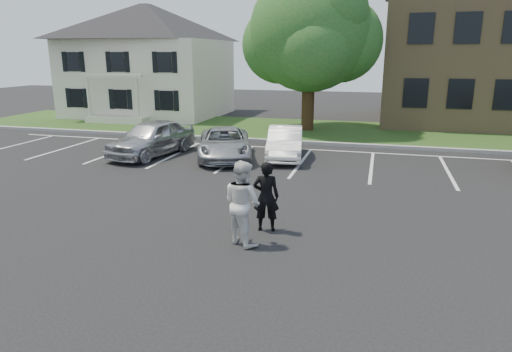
# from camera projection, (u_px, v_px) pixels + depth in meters

# --- Properties ---
(ground_plane) EXTENTS (90.00, 90.00, 0.00)m
(ground_plane) POSITION_uv_depth(u_px,v_px,m) (245.00, 236.00, 11.14)
(ground_plane) COLOR black
(ground_plane) RESTS_ON ground
(curb) EXTENTS (40.00, 0.30, 0.15)m
(curb) POSITION_uv_depth(u_px,v_px,m) (315.00, 143.00, 22.30)
(curb) COLOR gray
(curb) RESTS_ON ground
(grass_strip) EXTENTS (44.00, 8.00, 0.08)m
(grass_strip) POSITION_uv_depth(u_px,v_px,m) (325.00, 131.00, 26.04)
(grass_strip) COLOR #284018
(grass_strip) RESTS_ON ground
(stall_lines) EXTENTS (34.00, 5.36, 0.01)m
(stall_lines) POSITION_uv_depth(u_px,v_px,m) (338.00, 159.00, 19.12)
(stall_lines) COLOR silver
(stall_lines) RESTS_ON ground
(house) EXTENTS (10.30, 9.22, 7.60)m
(house) POSITION_uv_depth(u_px,v_px,m) (149.00, 61.00, 32.05)
(house) COLOR beige
(house) RESTS_ON ground
(tree) EXTENTS (7.80, 7.20, 8.80)m
(tree) POSITION_uv_depth(u_px,v_px,m) (312.00, 34.00, 24.94)
(tree) COLOR black
(tree) RESTS_ON ground
(man_black_suit) EXTENTS (0.71, 0.53, 1.78)m
(man_black_suit) POSITION_uv_depth(u_px,v_px,m) (266.00, 196.00, 11.26)
(man_black_suit) COLOR black
(man_black_suit) RESTS_ON ground
(man_white_shirt) EXTENTS (1.22, 1.15, 1.98)m
(man_white_shirt) POSITION_uv_depth(u_px,v_px,m) (242.00, 203.00, 10.46)
(man_white_shirt) COLOR silver
(man_white_shirt) RESTS_ON ground
(car_silver_west) EXTENTS (2.69, 4.82, 1.55)m
(car_silver_west) POSITION_uv_depth(u_px,v_px,m) (152.00, 138.00, 19.72)
(car_silver_west) COLOR #B2B3B7
(car_silver_west) RESTS_ON ground
(car_silver_minivan) EXTENTS (3.50, 5.03, 1.28)m
(car_silver_minivan) POSITION_uv_depth(u_px,v_px,m) (225.00, 143.00, 19.21)
(car_silver_minivan) COLOR #A4A6AB
(car_silver_minivan) RESTS_ON ground
(car_white_sedan) EXTENTS (2.04, 4.19, 1.32)m
(car_white_sedan) POSITION_uv_depth(u_px,v_px,m) (285.00, 143.00, 19.25)
(car_white_sedan) COLOR white
(car_white_sedan) RESTS_ON ground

